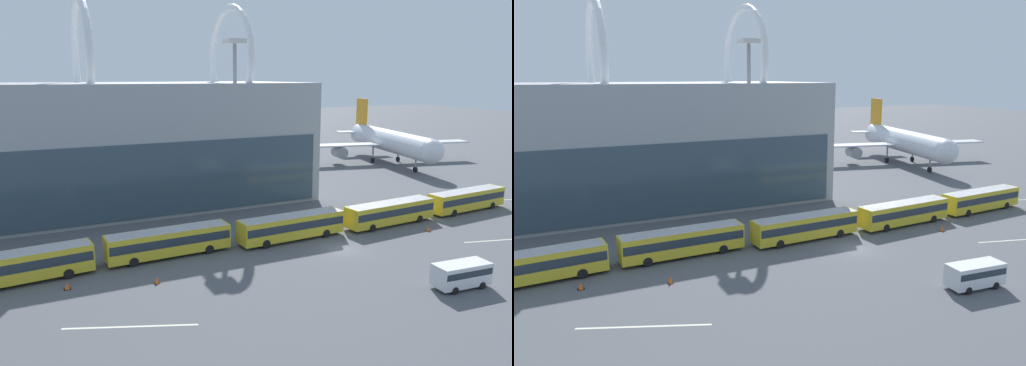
% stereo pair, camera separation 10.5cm
% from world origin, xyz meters
% --- Properties ---
extents(ground_plane, '(440.00, 440.00, 0.00)m').
position_xyz_m(ground_plane, '(0.00, 0.00, 0.00)').
color(ground_plane, '#515459').
extents(airliner_at_gate_near, '(37.93, 40.84, 14.96)m').
position_xyz_m(airliner_at_gate_near, '(-13.47, 41.58, 5.38)').
color(airliner_at_gate_near, silver).
rests_on(airliner_at_gate_near, ground_plane).
extents(airliner_at_gate_far, '(40.20, 37.95, 13.74)m').
position_xyz_m(airliner_at_gate_far, '(43.06, 43.67, 4.98)').
color(airliner_at_gate_far, silver).
rests_on(airliner_at_gate_far, ground_plane).
extents(shuttle_bus_0, '(13.67, 3.85, 3.02)m').
position_xyz_m(shuttle_bus_0, '(-33.10, 5.49, 1.79)').
color(shuttle_bus_0, gold).
rests_on(shuttle_bus_0, ground_plane).
extents(shuttle_bus_1, '(13.57, 3.16, 3.02)m').
position_xyz_m(shuttle_bus_1, '(-18.32, 6.35, 1.79)').
color(shuttle_bus_1, gold).
rests_on(shuttle_bus_1, ground_plane).
extents(shuttle_bus_2, '(13.60, 3.29, 3.02)m').
position_xyz_m(shuttle_bus_2, '(-3.55, 5.52, 1.79)').
color(shuttle_bus_2, gold).
rests_on(shuttle_bus_2, ground_plane).
extents(shuttle_bus_3, '(13.64, 3.62, 3.02)m').
position_xyz_m(shuttle_bus_3, '(11.23, 5.33, 1.79)').
color(shuttle_bus_3, gold).
rests_on(shuttle_bus_3, ground_plane).
extents(shuttle_bus_4, '(13.65, 3.63, 3.02)m').
position_xyz_m(shuttle_bus_4, '(26.00, 6.03, 1.79)').
color(shuttle_bus_4, gold).
rests_on(shuttle_bus_4, ground_plane).
extents(service_van_foreground, '(5.56, 2.58, 2.35)m').
position_xyz_m(service_van_foreground, '(3.76, -13.29, 1.39)').
color(service_van_foreground, silver).
rests_on(service_van_foreground, ground_plane).
extents(floodlight_mast, '(2.70, 2.70, 24.45)m').
position_xyz_m(floodlight_mast, '(-2.60, 24.44, 16.67)').
color(floodlight_mast, gray).
rests_on(floodlight_mast, ground_plane).
extents(lane_stripe_1, '(8.97, 2.59, 0.01)m').
position_xyz_m(lane_stripe_1, '(18.77, -5.43, 0.00)').
color(lane_stripe_1, silver).
rests_on(lane_stripe_1, ground_plane).
extents(lane_stripe_4, '(9.92, 4.17, 0.01)m').
position_xyz_m(lane_stripe_4, '(-25.46, -7.53, 0.00)').
color(lane_stripe_4, silver).
rests_on(lane_stripe_4, ground_plane).
extents(traffic_cone_0, '(0.61, 0.61, 0.65)m').
position_xyz_m(traffic_cone_0, '(13.74, 0.95, 0.32)').
color(traffic_cone_0, black).
rests_on(traffic_cone_0, ground_plane).
extents(traffic_cone_1, '(0.55, 0.55, 0.71)m').
position_xyz_m(traffic_cone_1, '(-21.45, -0.24, 0.35)').
color(traffic_cone_1, black).
rests_on(traffic_cone_1, ground_plane).
extents(traffic_cone_2, '(0.63, 0.63, 0.65)m').
position_xyz_m(traffic_cone_2, '(-29.21, 2.05, 0.32)').
color(traffic_cone_2, black).
rests_on(traffic_cone_2, ground_plane).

